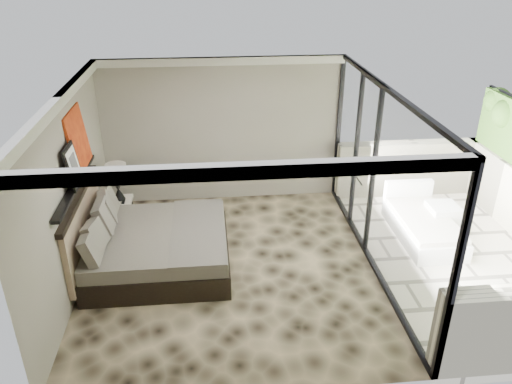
{
  "coord_description": "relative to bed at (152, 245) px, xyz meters",
  "views": [
    {
      "loc": [
        -0.24,
        -6.53,
        4.53
      ],
      "look_at": [
        0.44,
        0.4,
        1.12
      ],
      "focal_mm": 35.0,
      "sensor_mm": 36.0,
      "label": 1
    }
  ],
  "objects": [
    {
      "name": "nightstand",
      "position": [
        -0.7,
        1.32,
        -0.12
      ],
      "size": [
        0.59,
        0.59,
        0.48
      ],
      "primitive_type": "cube",
      "rotation": [
        0.0,
        0.0,
        0.26
      ],
      "color": "black",
      "rests_on": "floor"
    },
    {
      "name": "ceiling",
      "position": [
        1.22,
        -0.21,
        2.43
      ],
      "size": [
        4.5,
        5.0,
        0.02
      ],
      "primitive_type": "cube",
      "color": "silver",
      "rests_on": "back_wall"
    },
    {
      "name": "abstract_canvas",
      "position": [
        -0.98,
        0.47,
        1.62
      ],
      "size": [
        0.13,
        0.9,
        0.9
      ],
      "primitive_type": "cube",
      "rotation": [
        0.0,
        -0.1,
        0.0
      ],
      "color": "#9F0F0D",
      "rests_on": "picture_ledge"
    },
    {
      "name": "floor",
      "position": [
        1.22,
        -0.21,
        -0.36
      ],
      "size": [
        5.0,
        5.0,
        0.0
      ],
      "primitive_type": "plane",
      "color": "black",
      "rests_on": "ground"
    },
    {
      "name": "glass_wall",
      "position": [
        3.47,
        -0.21,
        1.04
      ],
      "size": [
        0.08,
        5.0,
        2.8
      ],
      "primitive_type": "cube",
      "color": "white",
      "rests_on": "floor"
    },
    {
      "name": "picture_ledge",
      "position": [
        -0.96,
        -0.11,
        1.14
      ],
      "size": [
        0.12,
        2.2,
        0.05
      ],
      "primitive_type": "cube",
      "color": "black",
      "rests_on": "left_wall"
    },
    {
      "name": "ottoman",
      "position": [
        4.99,
        0.59,
        -0.11
      ],
      "size": [
        0.51,
        0.51,
        0.5
      ],
      "primitive_type": "cube",
      "rotation": [
        0.0,
        0.0,
        0.01
      ],
      "color": "white",
      "rests_on": "terrace_slab"
    },
    {
      "name": "terrace_slab",
      "position": [
        4.97,
        -0.21,
        -0.42
      ],
      "size": [
        3.0,
        5.0,
        0.12
      ],
      "primitive_type": "cube",
      "color": "beige",
      "rests_on": "ground"
    },
    {
      "name": "back_wall",
      "position": [
        1.22,
        2.28,
        1.04
      ],
      "size": [
        4.5,
        0.02,
        2.8
      ],
      "primitive_type": "cube",
      "color": "gray",
      "rests_on": "floor"
    },
    {
      "name": "bed",
      "position": [
        0.0,
        0.0,
        0.0
      ],
      "size": [
        2.21,
        2.14,
        1.22
      ],
      "color": "black",
      "rests_on": "floor"
    },
    {
      "name": "lounger",
      "position": [
        4.59,
        0.46,
        -0.14
      ],
      "size": [
        0.89,
        1.78,
        0.7
      ],
      "rotation": [
        0.0,
        0.0,
        -0.0
      ],
      "color": "white",
      "rests_on": "terrace_slab"
    },
    {
      "name": "framed_print",
      "position": [
        -0.92,
        -0.2,
        1.47
      ],
      "size": [
        0.11,
        0.5,
        0.6
      ],
      "primitive_type": "cube",
      "rotation": [
        0.0,
        -0.14,
        0.0
      ],
      "color": "black",
      "rests_on": "picture_ledge"
    },
    {
      "name": "table_lamp",
      "position": [
        -0.67,
        1.36,
        0.59
      ],
      "size": [
        0.37,
        0.37,
        0.67
      ],
      "color": "black",
      "rests_on": "nightstand"
    },
    {
      "name": "left_wall",
      "position": [
        -1.02,
        -0.21,
        1.04
      ],
      "size": [
        0.02,
        5.0,
        2.8
      ],
      "primitive_type": "cube",
      "color": "gray",
      "rests_on": "floor"
    }
  ]
}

